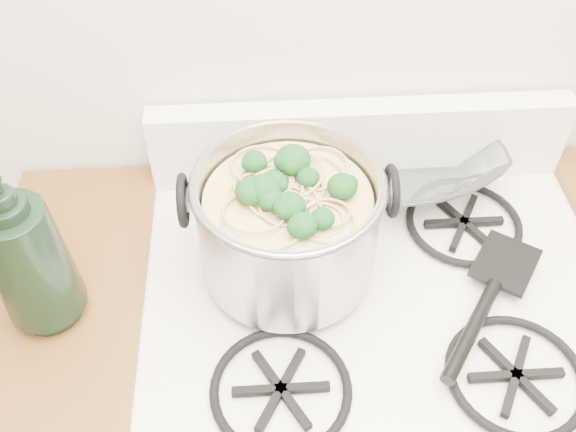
{
  "coord_description": "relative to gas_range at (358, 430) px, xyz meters",
  "views": [
    {
      "loc": [
        -0.19,
        0.67,
        1.74
      ],
      "look_at": [
        -0.15,
        1.34,
        1.03
      ],
      "focal_mm": 40.0,
      "sensor_mm": 36.0,
      "label": 1
    }
  ],
  "objects": [
    {
      "name": "gas_range",
      "position": [
        0.0,
        0.0,
        0.0
      ],
      "size": [
        0.76,
        0.66,
        0.92
      ],
      "color": "white",
      "rests_on": "ground"
    },
    {
      "name": "stock_pot",
      "position": [
        -0.15,
        0.08,
        0.58
      ],
      "size": [
        0.32,
        0.29,
        0.2
      ],
      "color": "#97989F",
      "rests_on": "gas_range"
    },
    {
      "name": "spatula",
      "position": [
        0.21,
        0.05,
        0.5
      ],
      "size": [
        0.42,
        0.42,
        0.02
      ],
      "primitive_type": null,
      "rotation": [
        0.0,
        0.0,
        -0.62
      ],
      "color": "black",
      "rests_on": "gas_range"
    },
    {
      "name": "glass_bowl",
      "position": [
        0.11,
        0.28,
        0.5
      ],
      "size": [
        0.15,
        0.15,
        0.03
      ],
      "primitive_type": "imported",
      "rotation": [
        0.0,
        0.0,
        0.4
      ],
      "color": "white",
      "rests_on": "gas_range"
    },
    {
      "name": "bottle",
      "position": [
        -0.52,
        0.0,
        0.64
      ],
      "size": [
        0.12,
        0.12,
        0.31
      ],
      "primitive_type": "imported",
      "rotation": [
        0.0,
        0.0,
        0.01
      ],
      "color": "black",
      "rests_on": "counter_left"
    }
  ]
}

